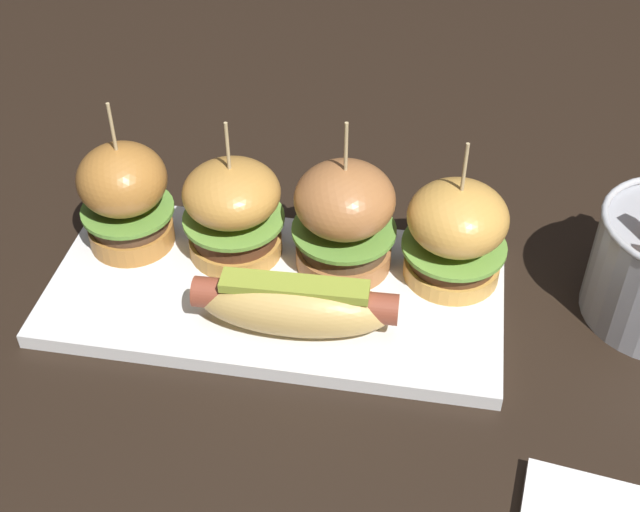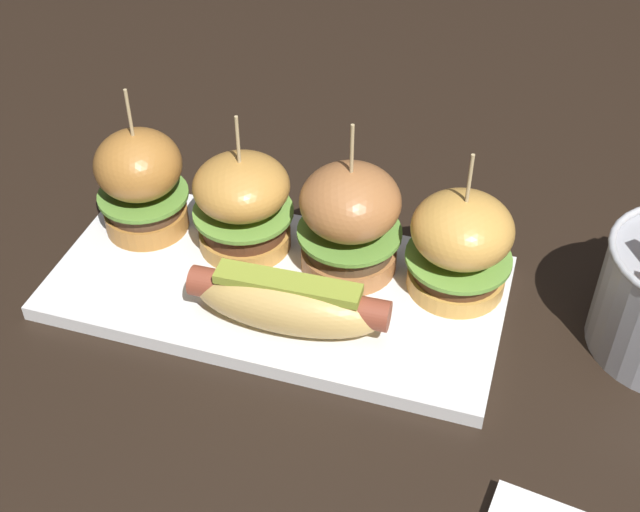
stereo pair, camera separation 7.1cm
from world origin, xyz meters
name	(u,v)px [view 1 (the left image)]	position (x,y,z in m)	size (l,w,h in m)	color
ground_plane	(276,297)	(0.00, 0.00, 0.00)	(3.00, 3.00, 0.00)	black
platter_main	(276,291)	(0.00, 0.00, 0.01)	(0.40, 0.19, 0.01)	white
hot_dog	(295,303)	(0.03, -0.05, 0.04)	(0.17, 0.06, 0.05)	tan
slider_far_left	(125,196)	(-0.14, 0.04, 0.07)	(0.08, 0.08, 0.15)	#B07232
slider_center_left	(233,210)	(-0.05, 0.04, 0.06)	(0.09, 0.09, 0.14)	#C3883D
slider_center_right	(344,217)	(0.05, 0.04, 0.07)	(0.09, 0.09, 0.15)	#AB6B3C
slider_far_right	(456,233)	(0.15, 0.04, 0.06)	(0.09, 0.09, 0.14)	gold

